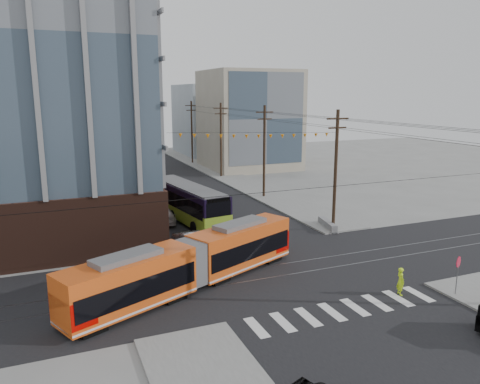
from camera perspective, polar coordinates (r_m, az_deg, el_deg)
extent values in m
plane|color=slate|center=(31.12, 9.31, -11.72)|extent=(160.00, 160.00, 0.00)
cube|color=#8C99A5|center=(76.19, -23.95, 8.43)|extent=(18.00, 16.00, 18.00)
cube|color=gray|center=(78.70, 1.06, 8.80)|extent=(14.00, 14.00, 16.00)
cube|color=gray|center=(96.13, -21.96, 9.73)|extent=(16.00, 18.00, 20.00)
cube|color=#8C99A5|center=(98.06, -2.56, 8.85)|extent=(16.00, 16.00, 14.00)
cylinder|color=black|center=(83.83, -5.89, 7.23)|extent=(0.30, 0.30, 11.00)
imported|color=silver|center=(38.46, -6.14, -5.80)|extent=(2.07, 4.52, 1.44)
imported|color=beige|center=(46.20, -9.26, -2.86)|extent=(2.57, 5.06, 1.41)
imported|color=#565A65|center=(50.72, -10.16, -1.63)|extent=(3.16, 4.90, 1.25)
imported|color=#CBFF1B|center=(31.41, 18.98, -10.25)|extent=(0.56, 0.73, 1.79)
cube|color=#595A63|center=(44.48, 10.61, -3.94)|extent=(1.57, 3.76, 0.73)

